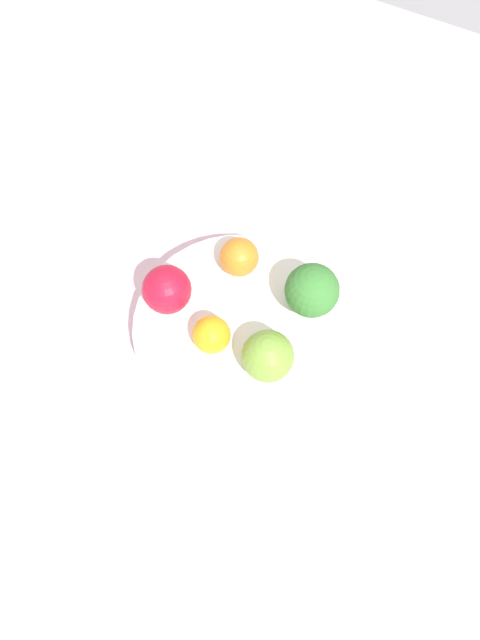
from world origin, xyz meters
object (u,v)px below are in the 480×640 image
object	(u,v)px
apple_red	(167,289)
orange_front	(212,335)
broccoli	(312,291)
apple_green	(268,356)
bowl	(240,333)
orange_back	(239,257)

from	to	relation	value
apple_red	orange_front	bearing A→B (deg)	161.08
broccoli	apple_green	distance (m)	0.08
broccoli	apple_red	world-z (taller)	broccoli
broccoli	orange_front	size ratio (longest dim) A/B	1.69
bowl	apple_red	distance (m)	0.09
orange_front	bowl	bearing A→B (deg)	-116.35
bowl	apple_red	size ratio (longest dim) A/B	4.38
bowl	apple_red	world-z (taller)	apple_red
broccoli	apple_green	world-z (taller)	broccoli
bowl	orange_back	size ratio (longest dim) A/B	5.33
apple_red	orange_front	xyz separation A→B (m)	(-0.06, 0.02, -0.01)
apple_green	bowl	bearing A→B (deg)	-33.08
apple_red	bowl	bearing A→B (deg)	-172.82
orange_back	broccoli	bearing A→B (deg)	172.71
bowl	apple_red	bearing A→B (deg)	7.18
broccoli	apple_red	distance (m)	0.15
bowl	apple_green	xyz separation A→B (m)	(-0.05, 0.03, 0.05)
broccoli	orange_front	distance (m)	0.11
apple_green	orange_front	size ratio (longest dim) A/B	1.34
broccoli	apple_red	size ratio (longest dim) A/B	1.28
apple_red	orange_front	world-z (taller)	apple_red
bowl	broccoli	world-z (taller)	broccoli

